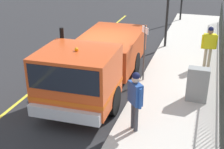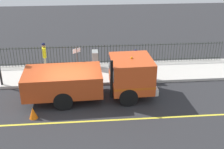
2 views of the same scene
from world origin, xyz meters
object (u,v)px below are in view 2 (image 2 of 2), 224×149
(pedestrian_distant, at_px, (44,53))
(traffic_cone, at_px, (33,113))
(worker_standing, at_px, (135,60))
(utility_cabinet, at_px, (95,60))
(work_truck, at_px, (100,77))
(street_sign, at_px, (77,61))

(pedestrian_distant, distance_m, traffic_cone, 5.69)
(worker_standing, relative_size, utility_cabinet, 1.52)
(work_truck, distance_m, street_sign, 1.97)
(worker_standing, distance_m, utility_cabinet, 2.87)
(work_truck, xyz_separation_m, street_sign, (1.52, 1.21, 0.34))
(work_truck, height_order, utility_cabinet, work_truck)
(pedestrian_distant, bearing_deg, utility_cabinet, -102.75)
(work_truck, relative_size, pedestrian_distant, 3.91)
(traffic_cone, height_order, street_sign, street_sign)
(pedestrian_distant, height_order, traffic_cone, pedestrian_distant)
(work_truck, height_order, worker_standing, work_truck)
(utility_cabinet, xyz_separation_m, traffic_cone, (-5.37, 3.13, -0.47))
(traffic_cone, bearing_deg, work_truck, -61.46)
(work_truck, relative_size, utility_cabinet, 5.87)
(street_sign, bearing_deg, utility_cabinet, -27.30)
(worker_standing, height_order, traffic_cone, worker_standing)
(traffic_cone, relative_size, street_sign, 0.26)
(pedestrian_distant, xyz_separation_m, street_sign, (-2.31, -2.16, 0.30))
(utility_cabinet, height_order, traffic_cone, utility_cabinet)
(pedestrian_distant, xyz_separation_m, traffic_cone, (-5.61, -0.10, -0.96))
(work_truck, bearing_deg, pedestrian_distant, -140.44)
(street_sign, bearing_deg, work_truck, -141.43)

